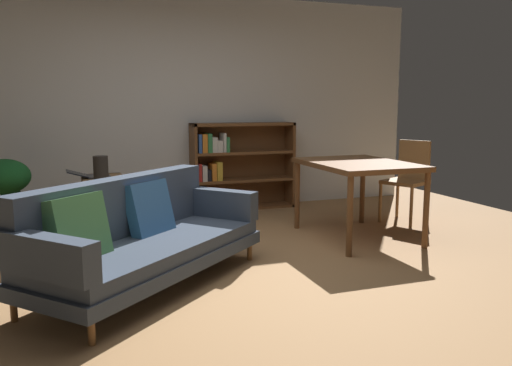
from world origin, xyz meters
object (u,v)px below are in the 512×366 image
object	(u,v)px
potted_floor_plant	(5,184)
bookshelf	(235,166)
open_laptop	(91,175)
dining_chair_near	(408,176)
desk_speaker	(101,169)
dining_table	(358,170)
fabric_couch	(138,235)
media_console	(105,208)

from	to	relation	value
potted_floor_plant	bookshelf	size ratio (longest dim) A/B	0.61
potted_floor_plant	open_laptop	bearing A→B (deg)	8.64
potted_floor_plant	dining_chair_near	distance (m)	4.33
open_laptop	potted_floor_plant	bearing A→B (deg)	-171.36
desk_speaker	potted_floor_plant	xyz separation A→B (m)	(-0.90, 0.32, -0.15)
desk_speaker	bookshelf	world-z (taller)	bookshelf
desk_speaker	dining_table	bearing A→B (deg)	-17.62
desk_speaker	dining_table	distance (m)	2.56
dining_chair_near	dining_table	bearing A→B (deg)	-154.20
fabric_couch	open_laptop	world-z (taller)	fabric_couch
desk_speaker	dining_chair_near	world-z (taller)	dining_chair_near
dining_table	potted_floor_plant	bearing A→B (deg)	161.85
open_laptop	dining_table	world-z (taller)	dining_table
open_laptop	potted_floor_plant	xyz separation A→B (m)	(-0.82, -0.12, -0.03)
potted_floor_plant	desk_speaker	bearing A→B (deg)	-19.57
media_console	open_laptop	bearing A→B (deg)	117.37
desk_speaker	bookshelf	xyz separation A→B (m)	(1.71, 1.07, -0.15)
dining_chair_near	bookshelf	xyz separation A→B (m)	(-1.67, 1.39, 0.03)
dining_table	dining_chair_near	size ratio (longest dim) A/B	1.32
media_console	dining_chair_near	size ratio (longest dim) A/B	1.12
desk_speaker	dining_table	world-z (taller)	desk_speaker
fabric_couch	bookshelf	xyz separation A→B (m)	(1.54, 2.51, 0.18)
open_laptop	dining_chair_near	xyz separation A→B (m)	(3.46, -0.76, -0.07)
fabric_couch	dining_table	size ratio (longest dim) A/B	1.63
dining_chair_near	fabric_couch	bearing A→B (deg)	-160.69
dining_chair_near	bookshelf	size ratio (longest dim) A/B	0.70
open_laptop	bookshelf	xyz separation A→B (m)	(1.80, 0.62, -0.04)
dining_table	dining_chair_near	distance (m)	1.06
dining_table	bookshelf	xyz separation A→B (m)	(-0.72, 1.84, -0.14)
media_console	potted_floor_plant	distance (m)	0.99
fabric_couch	dining_chair_near	xyz separation A→B (m)	(3.21, 1.12, 0.14)
desk_speaker	dining_chair_near	xyz separation A→B (m)	(3.38, -0.32, -0.18)
desk_speaker	dining_chair_near	size ratio (longest dim) A/B	0.29
desk_speaker	dining_chair_near	bearing A→B (deg)	-5.40
desk_speaker	bookshelf	bearing A→B (deg)	31.89
media_console	dining_table	size ratio (longest dim) A/B	0.85
bookshelf	fabric_couch	bearing A→B (deg)	-121.53
fabric_couch	dining_chair_near	size ratio (longest dim) A/B	2.15
media_console	open_laptop	xyz separation A→B (m)	(-0.12, 0.23, 0.32)
fabric_couch	potted_floor_plant	distance (m)	2.07
open_laptop	dining_chair_near	size ratio (longest dim) A/B	0.48
desk_speaker	potted_floor_plant	bearing A→B (deg)	160.43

